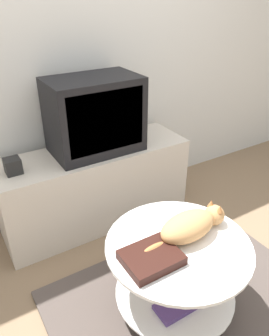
% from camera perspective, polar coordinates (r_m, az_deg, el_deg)
% --- Properties ---
extents(ground_plane, '(12.00, 12.00, 0.00)m').
position_cam_1_polar(ground_plane, '(2.08, 9.56, -22.60)').
color(ground_plane, '#7F664C').
extents(wall_back, '(8.00, 0.05, 2.60)m').
position_cam_1_polar(wall_back, '(2.44, -9.44, 21.31)').
color(wall_back, silver).
rests_on(wall_back, ground_plane).
extents(rug, '(1.51, 1.12, 0.02)m').
position_cam_1_polar(rug, '(2.07, 9.59, -22.43)').
color(rug, '#4C423D').
rests_on(rug, ground_plane).
extents(tv_stand, '(1.40, 0.44, 0.59)m').
position_cam_1_polar(tv_stand, '(2.48, -6.77, -3.20)').
color(tv_stand, beige).
rests_on(tv_stand, ground_plane).
extents(tv, '(0.61, 0.39, 0.51)m').
position_cam_1_polar(tv, '(2.26, -6.97, 9.10)').
color(tv, black).
rests_on(tv, tv_stand).
extents(speaker, '(0.10, 0.10, 0.10)m').
position_cam_1_polar(speaker, '(2.16, -20.43, 0.33)').
color(speaker, black).
rests_on(speaker, tv_stand).
extents(coffee_table, '(0.75, 0.75, 0.46)m').
position_cam_1_polar(coffee_table, '(1.83, 7.31, -16.95)').
color(coffee_table, '#B2B2B7').
rests_on(coffee_table, rug).
extents(dvd_box, '(0.27, 0.21, 0.05)m').
position_cam_1_polar(dvd_box, '(1.60, 2.92, -15.32)').
color(dvd_box, black).
rests_on(dvd_box, coffee_table).
extents(cat, '(0.55, 0.20, 0.14)m').
position_cam_1_polar(cat, '(1.73, 9.82, -9.77)').
color(cat, tan).
rests_on(cat, coffee_table).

